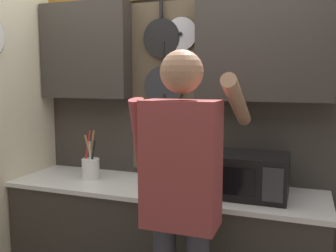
% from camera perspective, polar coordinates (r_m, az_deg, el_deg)
% --- Properties ---
extents(base_cabinet_counter, '(2.14, 0.59, 0.89)m').
position_cam_1_polar(base_cabinet_counter, '(2.72, -0.92, -18.29)').
color(base_cabinet_counter, '#38332D').
rests_on(base_cabinet_counter, ground_plane).
extents(back_wall_unit, '(2.71, 0.20, 2.38)m').
position_cam_1_polar(back_wall_unit, '(2.70, 1.20, 4.24)').
color(back_wall_unit, '#38332D').
rests_on(back_wall_unit, ground_plane).
extents(microwave, '(0.52, 0.36, 0.26)m').
position_cam_1_polar(microwave, '(2.39, 11.66, -7.28)').
color(microwave, black).
rests_on(microwave, base_cabinet_counter).
extents(knife_block, '(0.12, 0.16, 0.26)m').
position_cam_1_polar(knife_block, '(2.52, -0.46, -7.15)').
color(knife_block, brown).
rests_on(knife_block, base_cabinet_counter).
extents(utensil_crock, '(0.13, 0.13, 0.35)m').
position_cam_1_polar(utensil_crock, '(2.78, -11.73, -6.13)').
color(utensil_crock, white).
rests_on(utensil_crock, base_cabinet_counter).
extents(person, '(0.54, 0.65, 1.75)m').
position_cam_1_polar(person, '(1.94, 2.11, -9.61)').
color(person, '#383842').
rests_on(person, ground_plane).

